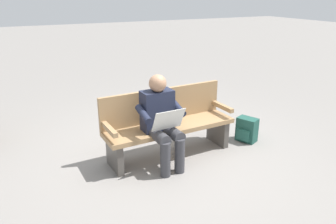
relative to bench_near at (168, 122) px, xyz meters
name	(u,v)px	position (x,y,z in m)	size (l,w,h in m)	color
ground_plane	(170,155)	(0.00, 0.07, -0.46)	(40.00, 40.00, 0.00)	gray
bench_near	(168,122)	(0.00, 0.00, 0.00)	(1.82, 0.56, 0.90)	#9E7A51
person_seated	(161,119)	(0.21, 0.24, 0.17)	(0.58, 0.59, 1.18)	#1E2338
backpack	(247,130)	(-1.24, 0.17, -0.28)	(0.30, 0.34, 0.36)	#1E4C42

